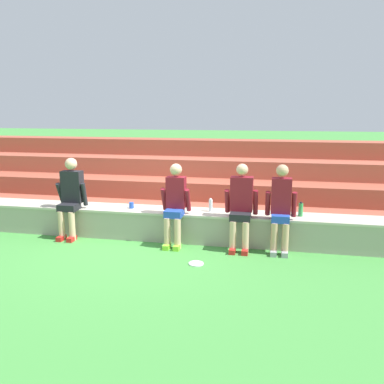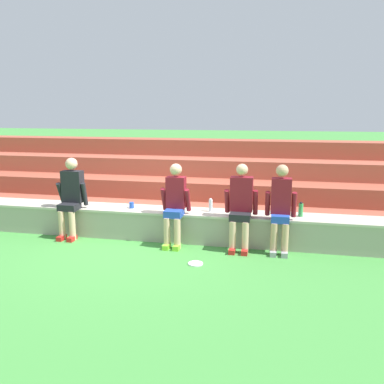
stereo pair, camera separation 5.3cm
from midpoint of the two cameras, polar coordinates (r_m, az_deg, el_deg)
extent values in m
plane|color=#428E3D|center=(7.24, -7.07, -6.98)|extent=(80.00, 80.00, 0.00)
cube|color=#A8A08E|center=(7.42, -6.39, -4.36)|extent=(9.05, 0.58, 0.53)
cube|color=#BCB39F|center=(7.36, -6.43, -2.51)|extent=(9.09, 0.62, 0.04)
cube|color=#A7513C|center=(8.29, -4.37, -3.10)|extent=(11.53, 0.77, 0.39)
cube|color=#A24B37|center=(8.97, -3.01, -0.67)|extent=(11.53, 0.77, 0.78)
cube|color=#A8513D|center=(9.67, -1.84, 1.42)|extent=(11.53, 0.77, 1.17)
cube|color=#A44D39|center=(10.38, -0.83, 3.22)|extent=(11.53, 0.77, 1.56)
cylinder|color=#DBAD89|center=(7.58, -17.83, -4.53)|extent=(0.11, 0.11, 0.53)
cylinder|color=#DBAD89|center=(7.48, -16.46, -4.65)|extent=(0.11, 0.11, 0.53)
cube|color=red|center=(7.61, -17.87, -6.22)|extent=(0.10, 0.22, 0.08)
cube|color=red|center=(7.51, -16.51, -6.37)|extent=(0.10, 0.22, 0.08)
cube|color=black|center=(7.54, -16.87, -2.04)|extent=(0.33, 0.29, 0.12)
cube|color=black|center=(7.62, -16.41, 0.77)|extent=(0.37, 0.20, 0.58)
sphere|color=#DBAD89|center=(7.56, -16.59, 3.87)|extent=(0.22, 0.22, 0.22)
cylinder|color=black|center=(7.74, -17.96, -0.14)|extent=(0.08, 0.23, 0.42)
cylinder|color=black|center=(7.52, -14.84, -0.29)|extent=(0.08, 0.16, 0.43)
cylinder|color=#DBAD89|center=(6.79, -3.34, -5.84)|extent=(0.11, 0.11, 0.53)
cylinder|color=#DBAD89|center=(6.74, -1.88, -5.94)|extent=(0.11, 0.11, 0.53)
cube|color=#8CD833|center=(6.82, -3.41, -7.72)|extent=(0.10, 0.22, 0.08)
cube|color=#8CD833|center=(6.78, -1.95, -7.84)|extent=(0.10, 0.22, 0.08)
cube|color=#2347B2|center=(6.81, -2.34, -2.98)|extent=(0.29, 0.34, 0.12)
cube|color=maroon|center=(6.87, -2.06, -0.05)|extent=(0.32, 0.20, 0.54)
sphere|color=#DBAD89|center=(6.81, -2.08, 3.20)|extent=(0.21, 0.21, 0.21)
cylinder|color=maroon|center=(6.93, -3.78, -1.00)|extent=(0.08, 0.23, 0.42)
cylinder|color=maroon|center=(6.83, -0.38, -1.16)|extent=(0.08, 0.24, 0.42)
cylinder|color=#DBAD89|center=(6.61, 6.03, -6.37)|extent=(0.11, 0.11, 0.53)
cylinder|color=#DBAD89|center=(6.59, 7.80, -6.46)|extent=(0.11, 0.11, 0.53)
cube|color=red|center=(6.64, 5.95, -8.31)|extent=(0.10, 0.22, 0.08)
cube|color=red|center=(6.63, 7.72, -8.40)|extent=(0.10, 0.22, 0.08)
cube|color=black|center=(6.64, 7.09, -3.45)|extent=(0.33, 0.33, 0.12)
cube|color=maroon|center=(6.71, 7.28, -0.27)|extent=(0.37, 0.20, 0.58)
sphere|color=#DBAD89|center=(6.64, 7.37, 3.16)|extent=(0.20, 0.20, 0.20)
cylinder|color=maroon|center=(6.74, 5.24, -1.30)|extent=(0.08, 0.22, 0.42)
cylinder|color=maroon|center=(6.71, 9.24, -1.48)|extent=(0.08, 0.16, 0.43)
cylinder|color=tan|center=(6.61, 11.78, -6.55)|extent=(0.11, 0.11, 0.53)
cylinder|color=tan|center=(6.61, 13.31, -6.62)|extent=(0.11, 0.11, 0.53)
cube|color=#99999E|center=(6.64, 11.70, -8.49)|extent=(0.10, 0.22, 0.08)
cube|color=#99999E|center=(6.64, 13.23, -8.55)|extent=(0.10, 0.22, 0.08)
cube|color=#2347B2|center=(6.63, 12.66, -3.66)|extent=(0.29, 0.30, 0.12)
cube|color=maroon|center=(6.65, 12.78, -0.54)|extent=(0.32, 0.20, 0.58)
sphere|color=tan|center=(6.58, 12.94, 2.97)|extent=(0.20, 0.20, 0.20)
cylinder|color=maroon|center=(6.66, 10.93, -1.61)|extent=(0.08, 0.19, 0.43)
cylinder|color=maroon|center=(6.67, 14.54, -1.76)|extent=(0.08, 0.16, 0.43)
cylinder|color=silver|center=(7.09, 2.89, -1.94)|extent=(0.07, 0.07, 0.21)
cylinder|color=white|center=(7.06, 2.90, -1.01)|extent=(0.04, 0.04, 0.02)
cylinder|color=green|center=(7.00, 15.42, -2.48)|extent=(0.08, 0.08, 0.22)
cylinder|color=black|center=(6.97, 15.48, -1.50)|extent=(0.05, 0.05, 0.02)
cylinder|color=blue|center=(7.40, -8.39, -1.87)|extent=(0.09, 0.09, 0.11)
cylinder|color=white|center=(6.17, 0.76, -10.15)|extent=(0.23, 0.23, 0.02)
camera|label=1|loc=(0.03, -89.78, 0.04)|focal=37.49mm
camera|label=2|loc=(0.03, 90.22, -0.04)|focal=37.49mm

